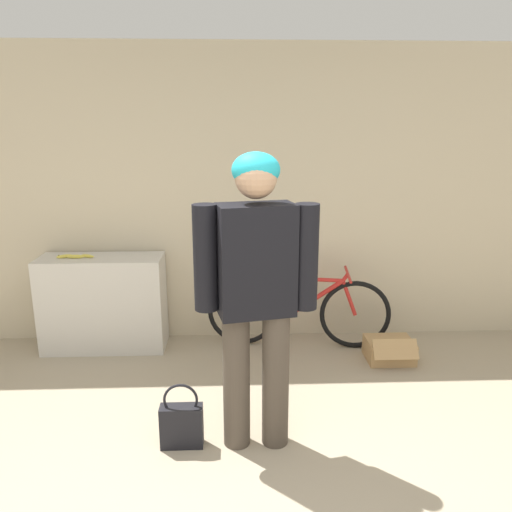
{
  "coord_description": "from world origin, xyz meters",
  "views": [
    {
      "loc": [
        -0.04,
        -1.63,
        1.93
      ],
      "look_at": [
        0.07,
        1.09,
        1.21
      ],
      "focal_mm": 35.0,
      "sensor_mm": 36.0,
      "label": 1
    }
  ],
  "objects_px": {
    "banana": "(75,256)",
    "handbag": "(182,424)",
    "person": "(256,283)",
    "cardboard_box": "(389,350)",
    "bicycle": "(298,310)"
  },
  "relations": [
    {
      "from": "banana",
      "to": "cardboard_box",
      "type": "xyz_separation_m",
      "value": [
        2.65,
        -0.33,
        -0.76
      ]
    },
    {
      "from": "person",
      "to": "banana",
      "type": "height_order",
      "value": "person"
    },
    {
      "from": "banana",
      "to": "cardboard_box",
      "type": "relative_size",
      "value": 0.85
    },
    {
      "from": "bicycle",
      "to": "banana",
      "type": "height_order",
      "value": "banana"
    },
    {
      "from": "bicycle",
      "to": "banana",
      "type": "xyz_separation_m",
      "value": [
        -1.91,
        0.03,
        0.51
      ]
    },
    {
      "from": "banana",
      "to": "handbag",
      "type": "bearing_deg",
      "value": -54.63
    },
    {
      "from": "person",
      "to": "handbag",
      "type": "distance_m",
      "value": 1.0
    },
    {
      "from": "bicycle",
      "to": "banana",
      "type": "bearing_deg",
      "value": -174.14
    },
    {
      "from": "cardboard_box",
      "to": "person",
      "type": "bearing_deg",
      "value": -137.19
    },
    {
      "from": "bicycle",
      "to": "handbag",
      "type": "relative_size",
      "value": 3.82
    },
    {
      "from": "person",
      "to": "handbag",
      "type": "bearing_deg",
      "value": 170.64
    },
    {
      "from": "person",
      "to": "cardboard_box",
      "type": "relative_size",
      "value": 4.65
    },
    {
      "from": "person",
      "to": "handbag",
      "type": "xyz_separation_m",
      "value": [
        -0.46,
        -0.02,
        -0.89
      ]
    },
    {
      "from": "bicycle",
      "to": "cardboard_box",
      "type": "relative_size",
      "value": 4.2
    },
    {
      "from": "cardboard_box",
      "to": "bicycle",
      "type": "bearing_deg",
      "value": 157.41
    }
  ]
}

